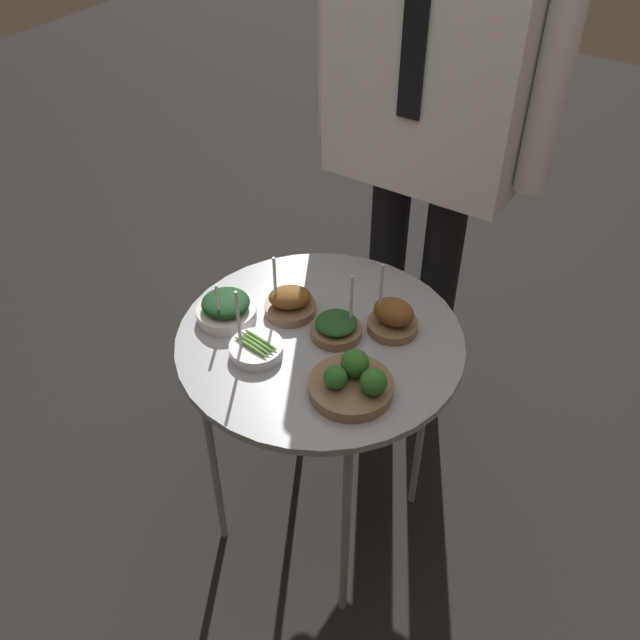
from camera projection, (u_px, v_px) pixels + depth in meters
The scene contains 9 objects.
ground_plane at pixel (320, 517), 2.05m from camera, with size 8.00×8.00×0.00m, color black.
serving_cart at pixel (320, 354), 1.63m from camera, with size 0.65×0.65×0.70m.
bowl_spinach_mid_left at pixel (336, 327), 1.58m from camera, with size 0.12×0.12×0.16m.
bowl_broccoli_back_right at pixel (353, 382), 1.45m from camera, with size 0.18×0.18×0.09m.
bowl_roast_mid_right at pixel (393, 318), 1.59m from camera, with size 0.11×0.11×0.18m.
bowl_roast_near_rim at pixel (290, 303), 1.64m from camera, with size 0.12×0.12×0.16m.
bowl_asparagus_front_right at pixel (256, 348), 1.54m from camera, with size 0.12×0.12×0.18m.
bowl_spinach_back_left at pixel (226, 309), 1.63m from camera, with size 0.14×0.14×0.12m.
waiter_figure at pixel (432, 86), 1.69m from camera, with size 0.63×0.24×1.71m.
Camera 1 is at (0.64, -1.00, 1.76)m, focal length 40.00 mm.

